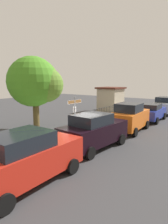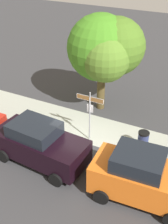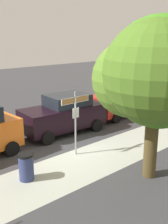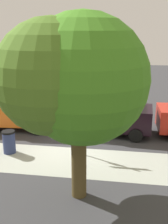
{
  "view_description": "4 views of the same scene",
  "coord_description": "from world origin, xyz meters",
  "views": [
    {
      "loc": [
        -10.24,
        -8.32,
        3.9
      ],
      "look_at": [
        0.72,
        0.1,
        1.62
      ],
      "focal_mm": 31.42,
      "sensor_mm": 36.0,
      "label": 1
    },
    {
      "loc": [
        5.32,
        -10.55,
        9.16
      ],
      "look_at": [
        -0.15,
        0.18,
        1.72
      ],
      "focal_mm": 46.73,
      "sensor_mm": 36.0,
      "label": 2
    },
    {
      "loc": [
        6.93,
        8.78,
        4.96
      ],
      "look_at": [
        -0.54,
        0.26,
        1.75
      ],
      "focal_mm": 43.88,
      "sensor_mm": 36.0,
      "label": 3
    },
    {
      "loc": [
        -2.13,
        11.33,
        5.15
      ],
      "look_at": [
        -0.37,
        0.03,
        1.7
      ],
      "focal_mm": 45.07,
      "sensor_mm": 36.0,
      "label": 4
    }
  ],
  "objects": [
    {
      "name": "car_silver",
      "position": [
        13.15,
        -2.08,
        0.99
      ],
      "size": [
        4.28,
        2.09,
        1.98
      ],
      "rotation": [
        0.0,
        0.0,
        0.02
      ],
      "color": "silver",
      "rests_on": "ground_plane"
    },
    {
      "name": "car_blue",
      "position": [
        8.35,
        -2.16,
        0.85
      ],
      "size": [
        4.15,
        2.18,
        1.65
      ],
      "rotation": [
        0.0,
        0.0,
        0.05
      ],
      "color": "#223198",
      "rests_on": "ground_plane"
    },
    {
      "name": "ground_plane",
      "position": [
        0.0,
        0.0,
        0.0
      ],
      "size": [
        60.0,
        60.0,
        0.0
      ],
      "primitive_type": "plane",
      "color": "#38383A"
    },
    {
      "name": "street_sign",
      "position": [
        0.05,
        0.4,
        1.9
      ],
      "size": [
        1.42,
        0.07,
        2.75
      ],
      "color": "#9EA0A5",
      "rests_on": "ground_plane"
    },
    {
      "name": "car_orange",
      "position": [
        3.56,
        -2.12,
        1.06
      ],
      "size": [
        4.11,
        2.29,
        2.15
      ],
      "rotation": [
        0.0,
        0.0,
        0.06
      ],
      "color": "orange",
      "rests_on": "ground_plane"
    },
    {
      "name": "car_black",
      "position": [
        -1.25,
        -2.12,
        1.0
      ],
      "size": [
        4.5,
        2.31,
        2.0
      ],
      "rotation": [
        0.0,
        0.0,
        -0.06
      ],
      "color": "black",
      "rests_on": "ground_plane"
    },
    {
      "name": "shade_tree",
      "position": [
        -0.54,
        3.64,
        3.74
      ],
      "size": [
        4.26,
        3.97,
        5.62
      ],
      "color": "#4E4021",
      "rests_on": "ground_plane"
    },
    {
      "name": "sidewalk_strip",
      "position": [
        2.0,
        1.3,
        0.0
      ],
      "size": [
        24.0,
        2.6,
        0.0
      ],
      "primitive_type": "cube",
      "color": "#A7AB9D",
      "rests_on": "ground_plane"
    },
    {
      "name": "utility_shed",
      "position": [
        10.95,
        3.8,
        1.53
      ],
      "size": [
        2.9,
        2.83,
        3.0
      ],
      "color": "tan",
      "rests_on": "ground_plane"
    },
    {
      "name": "car_red",
      "position": [
        -6.05,
        -2.35,
        1.0
      ],
      "size": [
        4.65,
        2.18,
        2.01
      ],
      "rotation": [
        0.0,
        0.0,
        0.03
      ],
      "color": "red",
      "rests_on": "ground_plane"
    },
    {
      "name": "iron_fence",
      "position": [
        7.0,
        2.3,
        0.55
      ],
      "size": [
        3.9,
        0.04,
        1.07
      ],
      "color": "black",
      "rests_on": "ground_plane"
    },
    {
      "name": "trash_bin",
      "position": [
        2.72,
        0.9,
        0.49
      ],
      "size": [
        0.55,
        0.55,
        0.98
      ],
      "color": "navy",
      "rests_on": "ground_plane"
    }
  ]
}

